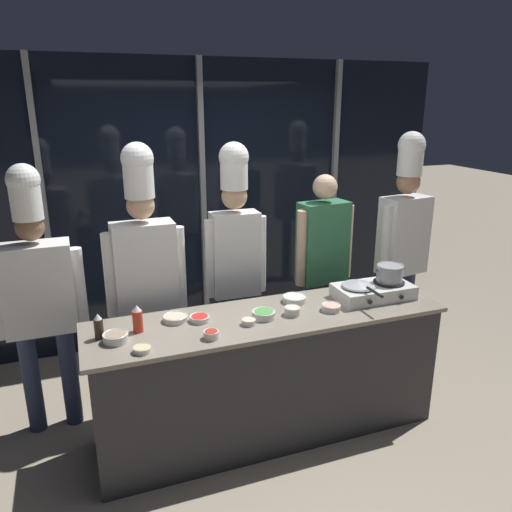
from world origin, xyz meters
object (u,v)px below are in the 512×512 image
(stock_pot, at_px, (390,273))
(prep_bowl_bell_pepper, at_px, (200,318))
(prep_bowl_rice, at_px, (294,298))
(prep_bowl_chili_flakes, at_px, (211,334))
(squeeze_bottle_soy, at_px, (99,327))
(prep_bowl_scallions, at_px, (264,314))
(prep_bowl_chicken, at_px, (175,318))
(chef_line, at_px, (235,246))
(prep_bowl_onion, at_px, (292,310))
(chef_head, at_px, (38,289))
(portable_stove, at_px, (373,291))
(chef_sous, at_px, (145,264))
(squeeze_bottle_chili, at_px, (138,319))
(chef_pastry, at_px, (404,232))
(person_guest, at_px, (322,256))
(prep_bowl_noodles, at_px, (249,321))
(prep_bowl_shrimp, at_px, (331,307))
(prep_bowl_ginger, at_px, (142,349))
(frying_pan, at_px, (359,284))
(prep_bowl_mushrooms, at_px, (116,337))

(stock_pot, height_order, prep_bowl_bell_pepper, stock_pot)
(prep_bowl_rice, distance_m, prep_bowl_chili_flakes, 0.80)
(squeeze_bottle_soy, bearing_deg, prep_bowl_chili_flakes, -20.12)
(prep_bowl_scallions, xyz_separation_m, prep_bowl_chicken, (-0.57, 0.16, -0.01))
(prep_bowl_chicken, height_order, chef_line, chef_line)
(prep_bowl_onion, distance_m, chef_head, 1.75)
(prep_bowl_onion, distance_m, chef_line, 0.79)
(portable_stove, distance_m, chef_head, 2.37)
(prep_bowl_bell_pepper, xyz_separation_m, prep_bowl_rice, (0.73, 0.08, 0.00))
(prep_bowl_onion, bearing_deg, chef_head, 157.80)
(prep_bowl_scallions, bearing_deg, chef_sous, 137.83)
(prep_bowl_chicken, bearing_deg, squeeze_bottle_chili, -163.58)
(prep_bowl_chicken, distance_m, chef_pastry, 2.21)
(prep_bowl_chicken, height_order, person_guest, person_guest)
(prep_bowl_chili_flakes, bearing_deg, prep_bowl_noodles, 20.46)
(prep_bowl_shrimp, xyz_separation_m, prep_bowl_ginger, (-1.32, -0.15, -0.01))
(portable_stove, bearing_deg, chef_pastry, 41.18)
(prep_bowl_ginger, relative_size, chef_head, 0.05)
(prep_bowl_onion, bearing_deg, squeeze_bottle_chili, 173.99)
(prep_bowl_onion, xyz_separation_m, chef_line, (-0.17, 0.72, 0.28))
(frying_pan, height_order, chef_line, chef_line)
(stock_pot, relative_size, squeeze_bottle_chili, 1.22)
(prep_bowl_ginger, bearing_deg, portable_stove, 8.02)
(portable_stove, distance_m, prep_bowl_noodles, 1.02)
(frying_pan, xyz_separation_m, prep_bowl_noodles, (-0.89, -0.10, -0.11))
(prep_bowl_onion, xyz_separation_m, prep_bowl_ginger, (-1.04, -0.17, -0.01))
(prep_bowl_shrimp, distance_m, prep_bowl_ginger, 1.33)
(prep_bowl_scallions, relative_size, person_guest, 0.09)
(stock_pot, xyz_separation_m, chef_sous, (-1.70, 0.57, 0.08))
(squeeze_bottle_soy, bearing_deg, squeeze_bottle_chili, 4.28)
(squeeze_bottle_soy, xyz_separation_m, prep_bowl_chicken, (0.49, 0.09, -0.06))
(portable_stove, xyz_separation_m, prep_bowl_chicken, (-1.46, 0.11, -0.03))
(prep_bowl_shrimp, xyz_separation_m, chef_pastry, (1.08, 0.69, 0.27))
(prep_bowl_mushrooms, bearing_deg, prep_bowl_chili_flakes, -16.00)
(prep_bowl_noodles, bearing_deg, stock_pot, 5.46)
(prep_bowl_bell_pepper, bearing_deg, frying_pan, -2.98)
(prep_bowl_shrimp, height_order, prep_bowl_chicken, prep_bowl_shrimp)
(chef_line, relative_size, person_guest, 1.16)
(prep_bowl_shrimp, relative_size, chef_pastry, 0.06)
(squeeze_bottle_soy, bearing_deg, prep_bowl_scallions, -3.69)
(prep_bowl_chili_flakes, relative_size, person_guest, 0.06)
(prep_bowl_shrimp, bearing_deg, prep_bowl_scallions, 174.17)
(chef_head, distance_m, chef_pastry, 2.98)
(frying_pan, distance_m, chef_pastry, 1.03)
(chef_sous, xyz_separation_m, chef_line, (0.71, 0.08, 0.05))
(prep_bowl_bell_pepper, xyz_separation_m, person_guest, (1.22, 0.59, 0.13))
(portable_stove, distance_m, prep_bowl_ginger, 1.74)
(prep_bowl_chili_flakes, bearing_deg, chef_head, 141.13)
(squeeze_bottle_chili, distance_m, prep_bowl_rice, 1.14)
(prep_bowl_onion, relative_size, person_guest, 0.06)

